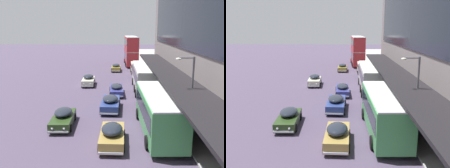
% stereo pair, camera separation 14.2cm
% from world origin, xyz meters
% --- Properties ---
extents(transit_bus_kerbside_front, '(3.09, 9.40, 3.33)m').
position_xyz_m(transit_bus_kerbside_front, '(4.24, 9.65, 1.91)').
color(transit_bus_kerbside_front, '#479B55').
rests_on(transit_bus_kerbside_front, ground).
extents(transit_bus_kerbside_rear, '(2.68, 11.06, 3.42)m').
position_xyz_m(transit_bus_kerbside_rear, '(4.36, 23.61, 1.95)').
color(transit_bus_kerbside_rear, beige).
rests_on(transit_bus_kerbside_rear, ground).
extents(transit_bus_kerbside_far, '(3.00, 11.51, 6.50)m').
position_xyz_m(transit_bus_kerbside_far, '(3.72, 47.83, 3.49)').
color(transit_bus_kerbside_far, '#A8272D').
rests_on(transit_bus_kerbside_far, ground).
extents(sedan_trailing_mid, '(1.90, 4.58, 1.48)m').
position_xyz_m(sedan_trailing_mid, '(3.94, 56.48, 0.74)').
color(sedan_trailing_mid, '#A41F19').
rests_on(sedan_trailing_mid, ground).
extents(sedan_lead_near, '(1.88, 4.35, 1.49)m').
position_xyz_m(sedan_lead_near, '(0.43, 39.25, 0.74)').
color(sedan_lead_near, olive).
rests_on(sedan_lead_near, ground).
extents(sedan_oncoming_front, '(1.98, 4.42, 1.61)m').
position_xyz_m(sedan_oncoming_front, '(-3.52, 26.64, 0.79)').
color(sedan_oncoming_front, beige).
rests_on(sedan_oncoming_front, ground).
extents(sedan_trailing_near, '(1.88, 4.97, 1.41)m').
position_xyz_m(sedan_trailing_near, '(0.71, 21.49, 0.71)').
color(sedan_trailing_near, navy).
rests_on(sedan_trailing_near, ground).
extents(sedan_second_mid, '(1.93, 4.28, 1.62)m').
position_xyz_m(sedan_second_mid, '(0.58, 7.32, 0.79)').
color(sedan_second_mid, olive).
rests_on(sedan_second_mid, ground).
extents(sedan_second_near, '(2.04, 4.84, 1.57)m').
position_xyz_m(sedan_second_near, '(0.17, 15.29, 0.77)').
color(sedan_second_near, navy).
rests_on(sedan_second_near, ground).
extents(sedan_far_back, '(1.97, 4.59, 1.49)m').
position_xyz_m(sedan_far_back, '(-3.81, 10.90, 0.74)').
color(sedan_far_back, '#253A19').
rests_on(sedan_far_back, ground).
extents(vw_van, '(1.92, 4.55, 1.96)m').
position_xyz_m(vw_van, '(4.19, 37.32, 1.10)').
color(vw_van, beige).
rests_on(vw_van, ground).
extents(pedestrian_at_kerb, '(0.48, 0.45, 1.86)m').
position_xyz_m(pedestrian_at_kerb, '(7.63, 8.35, 1.18)').
color(pedestrian_at_kerb, black).
rests_on(pedestrian_at_kerb, sidewalk_kerb).
extents(street_lamp, '(1.50, 0.28, 6.07)m').
position_xyz_m(street_lamp, '(6.66, 9.80, 3.74)').
color(street_lamp, '#4C4C51').
rests_on(street_lamp, sidewalk_kerb).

